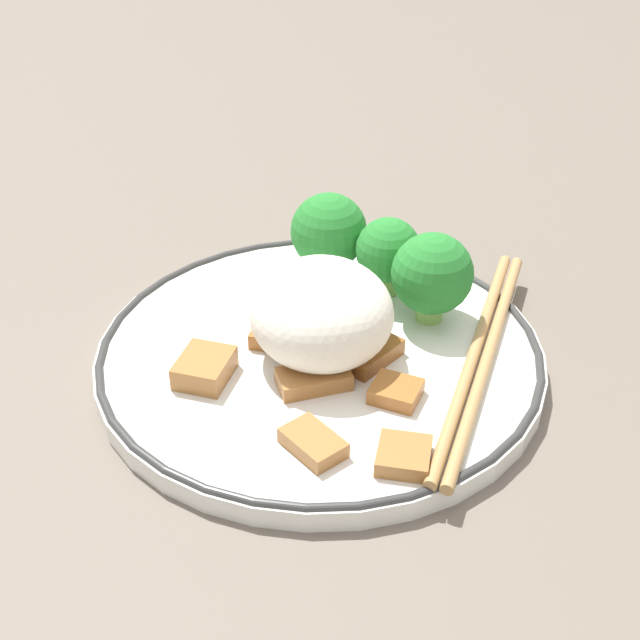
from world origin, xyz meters
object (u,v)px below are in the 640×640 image
Objects in this scene: broccoli_back_center at (388,251)px; broccoli_back_right at (329,232)px; plate at (320,355)px; chopsticks at (481,355)px; broccoli_back_left at (432,275)px.

broccoli_back_right reaches higher than broccoli_back_center.
plate is 4.61× the size of broccoli_back_right.
broccoli_back_center is at bearing 25.96° from chopsticks.
broccoli_back_right is at bearing -12.09° from plate.
broccoli_back_right is 0.13m from chopsticks.
plate is 0.08m from broccoli_back_center.
chopsticks is at bearing -146.26° from broccoli_back_right.
broccoli_back_right is (0.08, -0.02, 0.03)m from plate.
broccoli_back_center is 0.91× the size of broccoli_back_right.
broccoli_back_right reaches higher than chopsticks.
chopsticks is (-0.08, -0.04, -0.03)m from broccoli_back_center.
broccoli_back_left is 0.08m from broccoli_back_right.
broccoli_back_left is at bearing -149.31° from broccoli_back_center.
plate is 0.09m from chopsticks.
broccoli_back_right is at bearing 33.74° from chopsticks.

